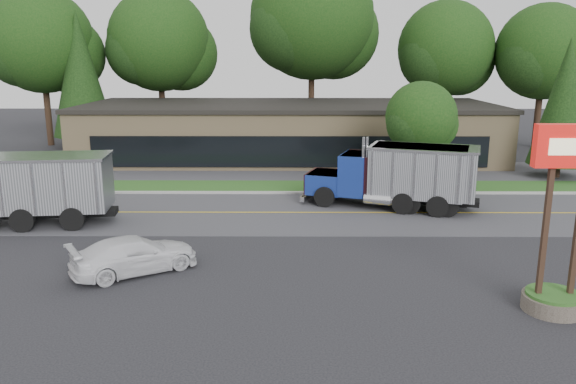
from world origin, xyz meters
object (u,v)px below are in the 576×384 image
at_px(dump_truck_maroon, 401,174).
at_px(rally_car, 135,255).
at_px(dump_truck_red, 10,189).
at_px(bilo_sign, 559,250).
at_px(dump_truck_blue, 395,175).

distance_m(dump_truck_maroon, rally_car, 15.06).
bearing_deg(dump_truck_red, bilo_sign, 150.65).
bearing_deg(bilo_sign, dump_truck_blue, 102.70).
xyz_separation_m(bilo_sign, dump_truck_blue, (-2.84, 12.58, -0.22)).
xyz_separation_m(bilo_sign, dump_truck_red, (-21.66, 9.17, -0.21)).
distance_m(dump_truck_blue, dump_truck_maroon, 0.32).
distance_m(bilo_sign, dump_truck_blue, 12.90).
xyz_separation_m(dump_truck_red, dump_truck_blue, (18.83, 3.41, -0.01)).
height_order(bilo_sign, dump_truck_red, bilo_sign).
xyz_separation_m(dump_truck_maroon, rally_car, (-11.68, -9.44, -1.13)).
bearing_deg(dump_truck_blue, dump_truck_red, 29.55).
distance_m(bilo_sign, dump_truck_maroon, 12.89).
xyz_separation_m(bilo_sign, rally_car, (-14.20, 3.20, -1.34)).
bearing_deg(bilo_sign, rally_car, 167.29).
relative_size(bilo_sign, dump_truck_red, 0.54).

